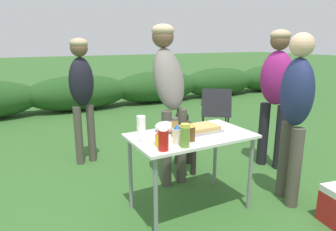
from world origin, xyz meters
TOP-DOWN VIEW (x-y plane):
  - ground_plane at (0.00, 0.00)m, footprint 60.00×60.00m
  - shrub_hedge at (-0.00, 4.76)m, footprint 14.40×0.90m
  - folding_table at (0.00, 0.00)m, footprint 1.10×0.64m
  - food_tray at (0.12, 0.04)m, footprint 0.37×0.25m
  - plate_stack at (-0.36, 0.04)m, footprint 0.26×0.26m
  - mixing_bowl at (-0.16, 0.18)m, footprint 0.20×0.20m
  - paper_cup_stack at (-0.40, 0.20)m, footprint 0.08×0.08m
  - beer_bottle at (-0.10, -0.15)m, footprint 0.07×0.07m
  - relish_jar at (-0.22, -0.25)m, footprint 0.08×0.08m
  - mustard_bottle at (-0.38, -0.14)m, footprint 0.08×0.08m
  - spice_jar at (-0.16, 0.01)m, footprint 0.06×0.06m
  - mayo_bottle at (-0.23, -0.15)m, footprint 0.08×0.08m
  - ketchup_bottle at (-0.40, -0.24)m, footprint 0.08×0.08m
  - standing_person_in_red_jacket at (0.12, 0.65)m, footprint 0.34×0.49m
  - standing_person_in_dark_puffer at (1.44, 0.37)m, footprint 0.41×0.47m
  - standing_person_in_olive_jacket at (-0.60, 1.60)m, footprint 0.35×0.28m
  - standing_person_with_beanie at (0.94, -0.33)m, footprint 0.40×0.45m
  - dog at (0.45, 0.84)m, footprint 0.41×0.78m
  - camp_chair_green_behind_table at (1.53, 1.65)m, footprint 0.71×0.75m

SIDE VIEW (x-z plane):
  - ground_plane at x=0.00m, z-range 0.00..0.00m
  - shrub_hedge at x=0.00m, z-range 0.00..0.80m
  - camp_chair_green_behind_table at x=1.53m, z-range 0.05..0.88m
  - dog at x=0.45m, z-range 0.13..0.81m
  - folding_table at x=0.00m, z-range 0.29..1.03m
  - plate_stack at x=-0.36m, z-range 0.74..0.76m
  - food_tray at x=0.12m, z-range 0.74..0.79m
  - mixing_bowl at x=-0.16m, z-range 0.74..0.84m
  - mustard_bottle at x=-0.38m, z-range 0.74..0.87m
  - beer_bottle at x=-0.10m, z-range 0.74..0.89m
  - mayo_bottle at x=-0.23m, z-range 0.74..0.90m
  - spice_jar at x=-0.16m, z-range 0.74..0.91m
  - paper_cup_stack at x=-0.40m, z-range 0.74..0.92m
  - relish_jar at x=-0.22m, z-range 0.74..0.93m
  - ketchup_bottle at x=-0.40m, z-range 0.73..0.94m
  - standing_person_with_beanie at x=0.94m, z-range 0.16..1.80m
  - standing_person_in_olive_jacket at x=-0.60m, z-range 0.21..1.81m
  - standing_person_in_dark_puffer at x=1.44m, z-range 0.19..1.88m
  - standing_person_in_red_jacket at x=0.12m, z-range 0.25..1.99m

